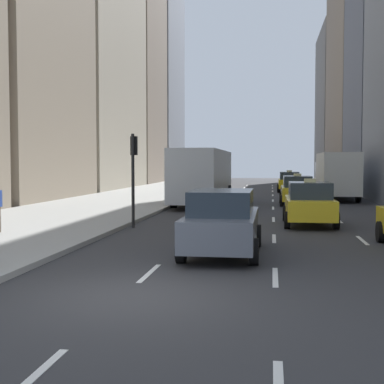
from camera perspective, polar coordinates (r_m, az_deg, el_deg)
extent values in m
plane|color=#333335|center=(10.25, -6.02, -10.91)|extent=(160.00, 160.00, 0.00)
cube|color=#9E9E99|center=(37.92, -6.05, -0.55)|extent=(8.00, 66.00, 0.15)
cube|color=white|center=(6.72, -16.84, -18.64)|extent=(0.12, 2.00, 0.01)
cube|color=white|center=(12.19, -4.56, -8.61)|extent=(0.12, 2.00, 0.01)
cube|color=white|center=(18.01, -0.23, -4.80)|extent=(0.12, 2.00, 0.01)
cube|color=white|center=(23.91, 1.95, -2.84)|extent=(0.12, 2.00, 0.01)
cube|color=white|center=(29.85, 3.26, -1.66)|extent=(0.12, 2.00, 0.01)
cube|color=white|center=(35.82, 4.14, -0.87)|extent=(0.12, 2.00, 0.01)
cube|color=white|center=(41.79, 4.76, -0.31)|extent=(0.12, 2.00, 0.01)
cube|color=white|center=(47.77, 5.23, 0.12)|extent=(0.12, 2.00, 0.01)
cube|color=white|center=(53.75, 5.59, 0.45)|extent=(0.12, 2.00, 0.01)
cube|color=white|center=(59.74, 5.89, 0.71)|extent=(0.12, 2.00, 0.01)
cube|color=white|center=(11.89, 8.87, -8.94)|extent=(0.12, 2.00, 0.01)
cube|color=white|center=(17.80, 8.74, -4.92)|extent=(0.12, 2.00, 0.01)
cube|color=white|center=(23.76, 8.68, -2.91)|extent=(0.12, 2.00, 0.01)
cube|color=white|center=(29.73, 8.65, -1.71)|extent=(0.12, 2.00, 0.01)
cube|color=white|center=(35.72, 8.62, -0.91)|extent=(0.12, 2.00, 0.01)
cube|color=white|center=(41.70, 8.60, -0.34)|extent=(0.12, 2.00, 0.01)
cube|color=white|center=(47.69, 8.59, 0.09)|extent=(0.12, 2.00, 0.01)
cube|color=white|center=(53.69, 8.58, 0.42)|extent=(0.12, 2.00, 0.01)
cube|color=white|center=(59.68, 8.57, 0.69)|extent=(0.12, 2.00, 0.01)
cube|color=white|center=(18.04, 17.71, -4.93)|extent=(0.12, 2.00, 0.01)
cube|color=white|center=(23.93, 15.41, -2.94)|extent=(0.12, 2.00, 0.01)
cube|color=white|center=(29.87, 14.03, -1.74)|extent=(0.12, 2.00, 0.01)
cube|color=white|center=(35.83, 13.10, -0.94)|extent=(0.12, 2.00, 0.01)
cube|color=white|center=(41.80, 12.44, -0.37)|extent=(0.12, 2.00, 0.01)
cube|color=white|center=(47.78, 11.95, 0.06)|extent=(0.12, 2.00, 0.01)
cube|color=white|center=(53.76, 11.57, 0.40)|extent=(0.12, 2.00, 0.01)
cube|color=white|center=(59.75, 11.26, 0.67)|extent=(0.12, 2.00, 0.01)
cube|color=#A89E89|center=(52.78, -10.30, 15.21)|extent=(6.00, 16.07, 27.19)
cube|color=gray|center=(66.55, -6.25, 14.58)|extent=(6.00, 11.14, 31.50)
cube|color=gray|center=(79.06, -3.78, 12.72)|extent=(6.00, 13.20, 31.41)
cube|color=gray|center=(62.19, 17.74, 15.78)|extent=(6.00, 16.41, 32.58)
cube|color=slate|center=(77.66, 15.65, 8.81)|extent=(6.00, 15.61, 20.73)
cube|color=yellow|center=(32.17, 11.14, -0.11)|extent=(1.80, 4.40, 0.76)
cube|color=#28333D|center=(31.87, 11.17, 1.12)|extent=(1.58, 2.29, 0.64)
cube|color=#F2E599|center=(31.86, 11.18, 1.82)|extent=(0.44, 0.20, 0.14)
cylinder|color=black|center=(33.52, 9.49, -0.62)|extent=(0.22, 0.66, 0.66)
cylinder|color=black|center=(33.60, 12.56, -0.64)|extent=(0.22, 0.66, 0.66)
cylinder|color=black|center=(30.80, 9.58, -0.95)|extent=(0.22, 0.66, 0.66)
cylinder|color=black|center=(30.89, 12.92, -0.97)|extent=(0.22, 0.66, 0.66)
cylinder|color=black|center=(17.76, 19.49, -4.03)|extent=(0.22, 0.66, 0.66)
cube|color=yellow|center=(46.76, 10.32, 0.88)|extent=(1.80, 4.40, 0.76)
cube|color=#28333D|center=(46.48, 10.33, 1.73)|extent=(1.58, 2.29, 0.64)
cube|color=#F2E599|center=(46.47, 10.34, 2.21)|extent=(0.44, 0.20, 0.14)
cylinder|color=black|center=(48.12, 9.19, 0.50)|extent=(0.22, 0.66, 0.66)
cylinder|color=black|center=(48.18, 11.33, 0.48)|extent=(0.22, 0.66, 0.66)
cylinder|color=black|center=(45.39, 9.23, 0.34)|extent=(0.22, 0.66, 0.66)
cylinder|color=black|center=(45.45, 11.50, 0.33)|extent=(0.22, 0.66, 0.66)
cube|color=yellow|center=(21.89, 12.38, -1.61)|extent=(1.80, 4.40, 0.76)
cube|color=#28333D|center=(21.58, 12.45, 0.18)|extent=(1.58, 2.29, 0.64)
cube|color=#F2E599|center=(21.56, 12.46, 1.22)|extent=(0.44, 0.20, 0.14)
cylinder|color=black|center=(23.23, 9.93, -2.26)|extent=(0.22, 0.66, 0.66)
cylinder|color=black|center=(23.35, 14.35, -2.28)|extent=(0.22, 0.66, 0.66)
cylinder|color=black|center=(20.52, 10.12, -2.96)|extent=(0.22, 0.66, 0.66)
cylinder|color=black|center=(20.65, 15.12, -2.98)|extent=(0.22, 0.66, 0.66)
cube|color=#565B66|center=(14.57, 3.30, -3.82)|extent=(1.80, 4.70, 0.79)
cube|color=#28333D|center=(14.23, 3.20, -1.10)|extent=(1.58, 2.44, 0.64)
cylinder|color=black|center=(16.16, 0.57, -4.54)|extent=(0.22, 0.66, 0.66)
cylinder|color=black|center=(16.02, 6.99, -4.64)|extent=(0.22, 0.66, 0.66)
cylinder|color=black|center=(13.31, -1.16, -6.19)|extent=(0.22, 0.66, 0.66)
cylinder|color=black|center=(13.14, 6.65, -6.34)|extent=(0.22, 0.66, 0.66)
cube|color=#B7BCC1|center=(32.51, 1.23, 1.90)|extent=(2.50, 11.60, 2.90)
cube|color=#28333D|center=(38.21, 2.32, 2.60)|extent=(2.30, 0.12, 1.40)
cube|color=#28333D|center=(32.68, -0.87, 2.52)|extent=(0.08, 9.86, 1.10)
cube|color=yellow|center=(38.22, 2.33, 3.95)|extent=(1.50, 0.10, 0.36)
cylinder|color=black|center=(36.29, -0.01, -0.03)|extent=(0.30, 1.00, 1.00)
cylinder|color=black|center=(36.01, 3.93, -0.06)|extent=(0.30, 1.00, 1.00)
cylinder|color=black|center=(29.61, -1.95, -0.74)|extent=(0.30, 1.00, 1.00)
cylinder|color=black|center=(29.26, 2.87, -0.78)|extent=(0.30, 1.00, 1.00)
cube|color=silver|center=(40.62, 14.56, 1.62)|extent=(2.10, 2.40, 2.10)
cube|color=#28333D|center=(41.76, 14.40, 2.07)|extent=(1.90, 0.10, 0.90)
cube|color=silver|center=(36.44, 15.26, 1.92)|extent=(2.30, 6.00, 2.70)
cylinder|color=black|center=(40.56, 13.07, 0.15)|extent=(0.28, 0.90, 0.90)
cylinder|color=black|center=(40.79, 16.01, 0.13)|extent=(0.28, 0.90, 0.90)
cylinder|color=black|center=(35.18, 13.60, -0.30)|extent=(0.28, 0.90, 0.90)
cylinder|color=black|center=(35.46, 17.31, -0.32)|extent=(0.28, 0.90, 0.90)
cylinder|color=black|center=(20.57, -6.32, 1.19)|extent=(0.12, 0.12, 3.60)
cube|color=black|center=(20.74, -6.21, 4.93)|extent=(0.24, 0.20, 0.72)
sphere|color=red|center=(20.86, -6.14, 5.56)|extent=(0.14, 0.14, 0.14)
sphere|color=#4C3F14|center=(20.85, -6.14, 4.92)|extent=(0.14, 0.14, 0.14)
sphere|color=#198C2D|center=(20.84, -6.13, 4.29)|extent=(0.14, 0.14, 0.14)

